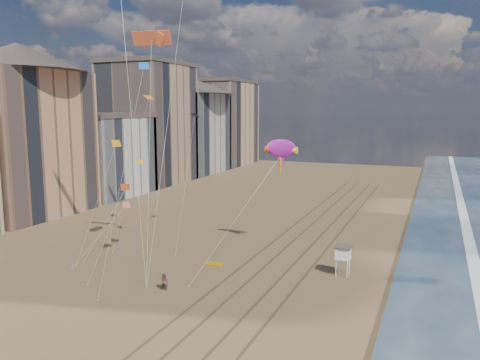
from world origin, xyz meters
name	(u,v)px	position (x,y,z in m)	size (l,w,h in m)	color
wet_sand	(435,247)	(19.00, 40.00, 0.00)	(260.00, 260.00, 0.00)	#42301E
foam	(471,251)	(23.20, 40.00, 0.00)	(260.00, 260.00, 0.00)	white
tracks	(291,254)	(2.55, 30.00, 0.01)	(7.68, 120.00, 0.01)	brown
buildings	(134,128)	(-45.73, 65.59, 13.55)	(34.72, 131.35, 29.00)	#C6B284
lifeguard_stand	(343,253)	(9.88, 24.86, 2.51)	(1.81, 1.81, 3.26)	white
grounded_kite	(214,264)	(-4.30, 22.53, 0.11)	(1.93, 1.23, 0.22)	orange
show_kite	(281,149)	(0.88, 30.72, 12.92)	(4.40, 8.12, 20.01)	#AD1BB1
kite_flyer_a	(166,282)	(-5.52, 14.07, 0.78)	(0.57, 0.37, 1.56)	slate
kite_flyer_b	(164,282)	(-5.51, 13.76, 0.88)	(0.86, 0.67, 1.77)	#9B584F
small_kites	(142,135)	(-14.98, 24.48, 14.56)	(8.25, 14.33, 17.17)	black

